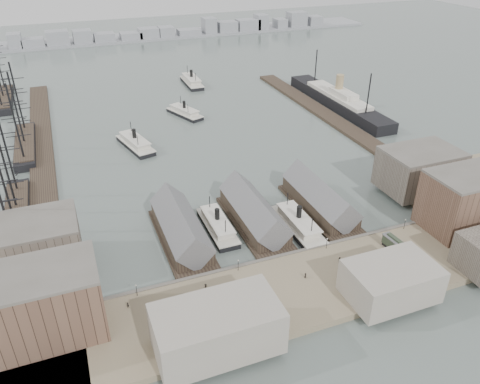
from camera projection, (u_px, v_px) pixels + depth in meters
name	position (u px, v px, depth m)	size (l,w,h in m)	color
ground	(274.00, 251.00, 150.34)	(900.00, 900.00, 0.00)	#505C58
quay	(303.00, 288.00, 133.68)	(180.00, 30.00, 2.00)	#7B6D53
seawall	(281.00, 258.00, 145.57)	(180.00, 1.20, 2.30)	#59544C
west_wharf	(42.00, 157.00, 209.33)	(10.00, 220.00, 1.60)	#2D231C
east_wharf	(336.00, 121.00, 247.24)	(10.00, 180.00, 1.60)	#2D231C
ferry_shed_west	(181.00, 228.00, 153.48)	(14.00, 42.00, 12.60)	#2D231C
ferry_shed_center	(254.00, 213.00, 161.67)	(14.00, 42.00, 12.60)	#2D231C
ferry_shed_east	(320.00, 199.00, 169.86)	(14.00, 42.00, 12.60)	#2D231C
warehouse_west_front	(34.00, 307.00, 113.11)	(32.00, 18.00, 18.00)	brown
warehouse_west_back	(35.00, 245.00, 138.35)	(26.00, 20.00, 14.00)	#60564C
warehouse_east_front	(470.00, 200.00, 155.71)	(30.00, 18.00, 19.00)	brown
warehouse_east_back	(419.00, 170.00, 179.16)	(28.00, 20.00, 15.00)	#60564C
street_bldg_center	(391.00, 281.00, 127.30)	(24.00, 16.00, 10.00)	gray
street_bldg_west	(217.00, 328.00, 111.05)	(30.00, 16.00, 12.00)	gray
lamp_post_far_w	(136.00, 288.00, 128.16)	(0.44, 0.44, 3.92)	black
lamp_post_near_w	(238.00, 263.00, 137.61)	(0.44, 0.44, 3.92)	black
lamp_post_near_e	(327.00, 241.00, 147.06)	(0.44, 0.44, 3.92)	black
lamp_post_far_e	(405.00, 222.00, 156.52)	(0.44, 0.44, 3.92)	black
far_shore	(114.00, 37.00, 417.75)	(500.00, 40.00, 15.72)	gray
ferry_docked_west	(218.00, 225.00, 159.59)	(7.64, 25.46, 9.09)	black
ferry_docked_east	(298.00, 224.00, 160.04)	(8.24, 27.48, 9.81)	black
ferry_open_near	(135.00, 143.00, 218.94)	(14.64, 28.84, 9.88)	black
ferry_open_mid	(185.00, 112.00, 255.69)	(15.89, 25.89, 8.88)	black
ferry_open_far	(192.00, 81.00, 304.75)	(9.19, 29.36, 10.44)	black
sailing_ship_near	(17.00, 217.00, 163.44)	(8.12, 55.91, 33.37)	black
sailing_ship_mid	(25.00, 144.00, 217.43)	(8.85, 51.11, 36.37)	black
sailing_ship_far	(4.00, 98.00, 274.44)	(8.95, 49.75, 36.81)	black
ocean_steamer	(338.00, 100.00, 267.40)	(12.73, 93.00, 18.60)	black
tram	(397.00, 247.00, 145.70)	(3.84, 11.49, 4.02)	black
horse_cart_left	(200.00, 309.00, 123.83)	(4.80, 3.46, 1.70)	black
horse_cart_center	(253.00, 292.00, 129.59)	(4.87, 2.23, 1.42)	black
horse_cart_right	(370.00, 276.00, 135.65)	(4.86, 2.79, 1.66)	black
pedestrian_0	(128.00, 305.00, 125.00)	(0.66, 0.48, 1.80)	black
pedestrian_1	(193.00, 313.00, 122.59)	(0.80, 0.62, 1.64)	black
pedestrian_2	(206.00, 287.00, 131.43)	(1.16, 0.67, 1.80)	black
pedestrian_3	(261.00, 313.00, 122.56)	(0.96, 0.40, 1.64)	black
pedestrian_4	(305.00, 275.00, 135.75)	(0.80, 0.52, 1.63)	black
pedestrian_5	(344.00, 263.00, 140.48)	(0.65, 0.48, 1.79)	black
pedestrian_6	(340.00, 259.00, 142.11)	(0.88, 0.68, 1.81)	black
pedestrian_7	(373.00, 267.00, 139.04)	(1.13, 0.65, 1.75)	black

